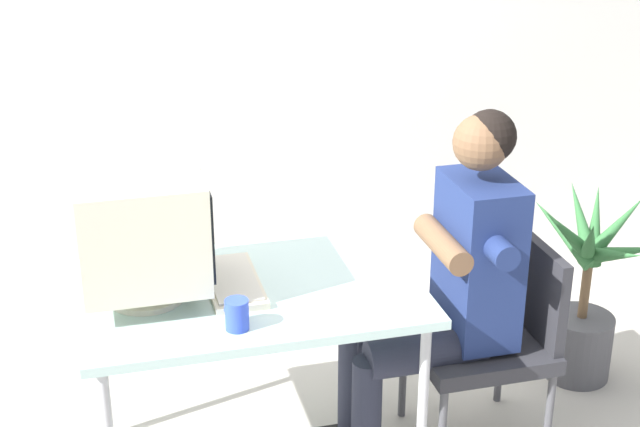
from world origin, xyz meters
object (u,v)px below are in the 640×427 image
crt_monitor (143,229)px  keyboard (233,281)px  desk_mug (237,314)px  desk (251,303)px  office_chair (493,331)px  potted_plant (585,298)px  person_seated (449,279)px

crt_monitor → keyboard: size_ratio=1.08×
desk_mug → crt_monitor: bearing=132.7°
keyboard → desk_mug: size_ratio=4.04×
keyboard → desk_mug: 0.30m
desk → office_chair: bearing=-2.3°
office_chair → desk_mug: size_ratio=8.03×
office_chair → keyboard: bearing=175.9°
office_chair → desk_mug: 1.08m
potted_plant → desk_mug: size_ratio=8.38×
desk_mug → potted_plant: bearing=18.7°
desk → potted_plant: potted_plant is taller
office_chair → crt_monitor: bearing=177.8°
desk → keyboard: size_ratio=2.84×
office_chair → desk_mug: bearing=-167.2°
desk_mug → desk: bearing=70.6°
crt_monitor → office_chair: crt_monitor is taller
person_seated → potted_plant: person_seated is taller
desk → office_chair: office_chair is taller
keyboard → office_chair: (0.96, -0.07, -0.30)m
keyboard → potted_plant: 1.59m
desk → office_chair: 0.93m
desk → person_seated: bearing=-3.0°
keyboard → office_chair: size_ratio=0.50×
person_seated → desk_mug: (-0.81, -0.23, 0.09)m
crt_monitor → desk_mug: (0.25, -0.28, -0.20)m
keyboard → crt_monitor: bearing=-175.9°
keyboard → office_chair: bearing=-4.1°
potted_plant → crt_monitor: bearing=-172.0°
desk → desk_mug: bearing=-109.4°
office_chair → person_seated: bearing=-180.0°
crt_monitor → desk: bearing=-2.0°
desk → desk_mug: (-0.09, -0.26, 0.11)m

